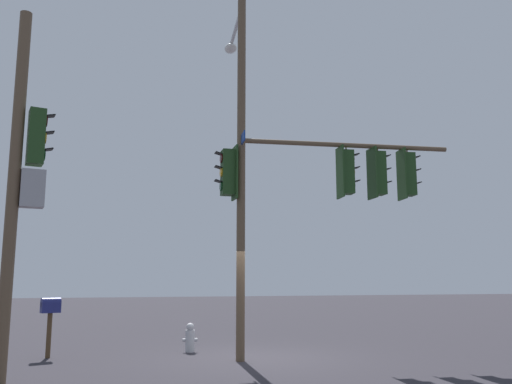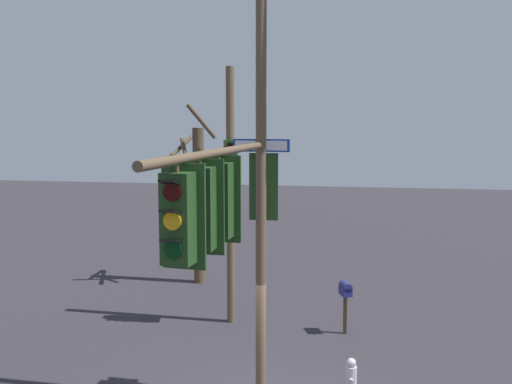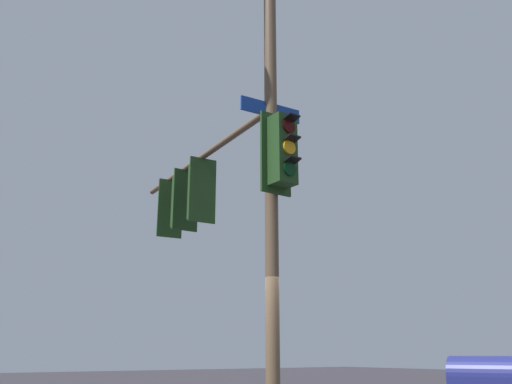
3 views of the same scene
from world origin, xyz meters
TOP-DOWN VIEW (x-y plane):
  - main_signal_pole_assembly at (1.15, -0.28)m, footprint 6.03×3.11m

SIDE VIEW (x-z plane):
  - main_signal_pole_assembly at x=1.15m, z-range 0.30..9.22m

